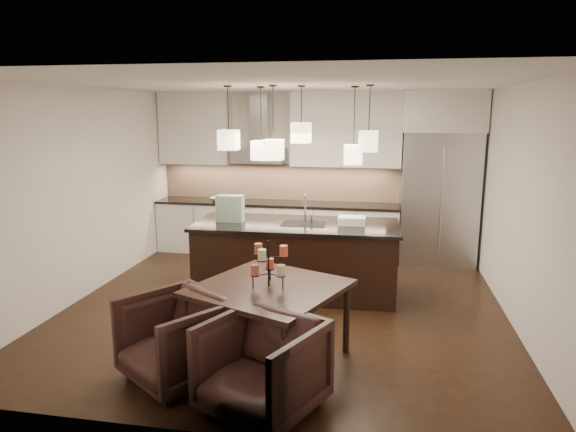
% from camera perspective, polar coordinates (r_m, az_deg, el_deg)
% --- Properties ---
extents(floor, '(5.50, 5.50, 0.02)m').
position_cam_1_polar(floor, '(6.76, -0.31, -10.02)').
color(floor, black).
rests_on(floor, ground).
extents(ceiling, '(5.50, 5.50, 0.02)m').
position_cam_1_polar(ceiling, '(6.29, -0.34, 14.61)').
color(ceiling, white).
rests_on(ceiling, wall_back).
extents(wall_back, '(5.50, 0.02, 2.80)m').
position_cam_1_polar(wall_back, '(9.07, 2.93, 4.77)').
color(wall_back, silver).
rests_on(wall_back, ground).
extents(wall_front, '(5.50, 0.02, 2.80)m').
position_cam_1_polar(wall_front, '(3.77, -8.20, -5.24)').
color(wall_front, silver).
rests_on(wall_front, ground).
extents(wall_left, '(0.02, 5.50, 2.80)m').
position_cam_1_polar(wall_left, '(7.40, -21.85, 2.37)').
color(wall_left, silver).
rests_on(wall_left, ground).
extents(wall_right, '(0.02, 5.50, 2.80)m').
position_cam_1_polar(wall_right, '(6.46, 24.48, 0.92)').
color(wall_right, silver).
rests_on(wall_right, ground).
extents(refrigerator, '(1.20, 0.72, 2.15)m').
position_cam_1_polar(refrigerator, '(8.72, 16.40, 1.86)').
color(refrigerator, '#B7B7BA').
rests_on(refrigerator, floor).
extents(fridge_panel, '(1.26, 0.72, 0.65)m').
position_cam_1_polar(fridge_panel, '(8.60, 16.94, 11.09)').
color(fridge_panel, silver).
rests_on(fridge_panel, refrigerator).
extents(lower_cabinets, '(4.21, 0.62, 0.88)m').
position_cam_1_polar(lower_cabinets, '(9.02, -1.35, -1.45)').
color(lower_cabinets, silver).
rests_on(lower_cabinets, floor).
extents(countertop, '(4.21, 0.66, 0.04)m').
position_cam_1_polar(countertop, '(8.93, -1.36, 1.42)').
color(countertop, black).
rests_on(countertop, lower_cabinets).
extents(backsplash, '(4.21, 0.02, 0.63)m').
position_cam_1_polar(backsplash, '(9.17, -0.99, 3.81)').
color(backsplash, '#CEA889').
rests_on(backsplash, countertop).
extents(upper_cab_left, '(1.25, 0.35, 1.25)m').
position_cam_1_polar(upper_cab_left, '(9.34, -10.26, 9.57)').
color(upper_cab_left, silver).
rests_on(upper_cab_left, wall_back).
extents(upper_cab_right, '(1.85, 0.35, 1.25)m').
position_cam_1_polar(upper_cab_right, '(8.77, 6.45, 9.55)').
color(upper_cab_right, silver).
rests_on(upper_cab_right, wall_back).
extents(hood_canopy, '(0.90, 0.52, 0.24)m').
position_cam_1_polar(hood_canopy, '(8.93, -3.22, 6.72)').
color(hood_canopy, '#B7B7BA').
rests_on(hood_canopy, wall_back).
extents(hood_chimney, '(0.30, 0.28, 0.96)m').
position_cam_1_polar(hood_chimney, '(9.01, -3.09, 10.59)').
color(hood_chimney, '#B7B7BA').
rests_on(hood_chimney, hood_canopy).
extents(fruit_bowl, '(0.29, 0.29, 0.06)m').
position_cam_1_polar(fruit_bowl, '(9.14, -7.79, 1.88)').
color(fruit_bowl, silver).
rests_on(fruit_bowl, countertop).
extents(island_body, '(2.71, 1.15, 0.94)m').
position_cam_1_polar(island_body, '(7.08, 0.92, -4.88)').
color(island_body, black).
rests_on(island_body, floor).
extents(island_top, '(2.79, 1.24, 0.04)m').
position_cam_1_polar(island_top, '(6.96, 0.94, -0.98)').
color(island_top, black).
rests_on(island_top, island_body).
extents(faucet, '(0.11, 0.26, 0.41)m').
position_cam_1_polar(faucet, '(7.00, 1.93, 0.97)').
color(faucet, silver).
rests_on(faucet, island_top).
extents(tote_bag, '(0.37, 0.20, 0.36)m').
position_cam_1_polar(tote_bag, '(7.09, -6.45, 0.86)').
color(tote_bag, '#1B532C').
rests_on(tote_bag, island_top).
extents(food_container, '(0.37, 0.27, 0.11)m').
position_cam_1_polar(food_container, '(6.92, 7.09, -0.50)').
color(food_container, silver).
rests_on(food_container, island_top).
extents(dining_table, '(1.72, 1.72, 0.79)m').
position_cam_1_polar(dining_table, '(5.26, -2.12, -11.81)').
color(dining_table, black).
rests_on(dining_table, floor).
extents(candelabra, '(0.49, 0.49, 0.46)m').
position_cam_1_polar(candelabra, '(5.04, -2.18, -5.29)').
color(candelabra, black).
rests_on(candelabra, dining_table).
extents(candle_a, '(0.10, 0.10, 0.10)m').
position_cam_1_polar(candle_a, '(4.97, -0.78, -6.05)').
color(candle_a, beige).
rests_on(candle_a, candelabra).
extents(candle_b, '(0.10, 0.10, 0.10)m').
position_cam_1_polar(candle_b, '(5.19, -2.03, -5.29)').
color(candle_b, '#DD5438').
rests_on(candle_b, candelabra).
extents(candle_c, '(0.10, 0.10, 0.10)m').
position_cam_1_polar(candle_c, '(5.00, -3.70, -5.98)').
color(candle_c, '#A9573B').
rests_on(candle_c, candelabra).
extents(candle_d, '(0.10, 0.10, 0.10)m').
position_cam_1_polar(candle_d, '(5.02, -0.49, -3.89)').
color(candle_d, '#DD5438').
rests_on(candle_d, candelabra).
extents(candle_e, '(0.10, 0.10, 0.10)m').
position_cam_1_polar(candle_e, '(5.10, -3.31, -3.65)').
color(candle_e, '#A9573B').
rests_on(candle_e, candelabra).
extents(candle_f, '(0.10, 0.10, 0.10)m').
position_cam_1_polar(candle_f, '(4.89, -2.91, -4.33)').
color(candle_f, beige).
rests_on(candle_f, candelabra).
extents(armchair_left, '(1.23, 1.23, 0.81)m').
position_cam_1_polar(armchair_left, '(5.00, -12.27, -13.20)').
color(armchair_left, black).
rests_on(armchair_left, floor).
extents(armchair_right, '(1.17, 1.18, 0.81)m').
position_cam_1_polar(armchair_right, '(4.42, -2.94, -16.43)').
color(armchair_right, black).
rests_on(armchair_right, floor).
extents(pendant_a, '(0.24, 0.24, 0.26)m').
position_cam_1_polar(pendant_a, '(6.82, -6.60, 8.40)').
color(pendant_a, beige).
rests_on(pendant_a, ceiling).
extents(pendant_b, '(0.24, 0.24, 0.26)m').
position_cam_1_polar(pendant_b, '(7.03, -2.99, 7.29)').
color(pendant_b, beige).
rests_on(pendant_b, ceiling).
extents(pendant_c, '(0.24, 0.24, 0.26)m').
position_cam_1_polar(pendant_c, '(6.74, 1.47, 9.23)').
color(pendant_c, beige).
rests_on(pendant_c, ceiling).
extents(pendant_d, '(0.24, 0.24, 0.26)m').
position_cam_1_polar(pendant_d, '(7.00, 7.27, 6.78)').
color(pendant_d, beige).
rests_on(pendant_d, ceiling).
extents(pendant_e, '(0.24, 0.24, 0.26)m').
position_cam_1_polar(pendant_e, '(6.62, 8.93, 8.20)').
color(pendant_e, beige).
rests_on(pendant_e, ceiling).
extents(pendant_f, '(0.24, 0.24, 0.26)m').
position_cam_1_polar(pendant_f, '(6.64, -1.65, 7.37)').
color(pendant_f, beige).
rests_on(pendant_f, ceiling).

